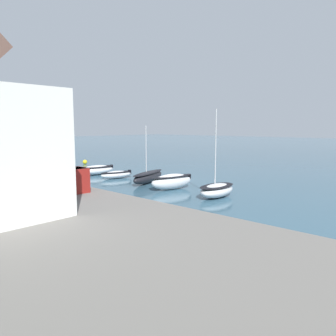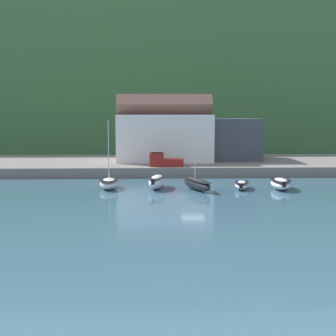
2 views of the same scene
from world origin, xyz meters
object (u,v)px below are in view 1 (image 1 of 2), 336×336
(mooring_buoy_0, at_px, (85,162))
(moored_boat_3, at_px, (116,174))
(moored_boat_1, at_px, (172,181))
(moored_boat_2, at_px, (148,176))
(moored_boat_0, at_px, (217,190))
(moored_boat_4, at_px, (96,170))
(pickup_truck_0, at_px, (67,180))

(mooring_buoy_0, bearing_deg, moored_boat_3, 159.16)
(moored_boat_1, relative_size, moored_boat_2, 0.76)
(moored_boat_0, xyz_separation_m, moored_boat_1, (5.59, -0.06, 0.16))
(mooring_buoy_0, bearing_deg, moored_boat_1, 165.43)
(moored_boat_2, height_order, mooring_buoy_0, moored_boat_2)
(moored_boat_3, height_order, moored_boat_4, moored_boat_4)
(moored_boat_1, distance_m, moored_boat_4, 14.37)
(moored_boat_2, distance_m, moored_boat_4, 9.78)
(moored_boat_0, bearing_deg, moored_boat_2, -8.31)
(moored_boat_4, relative_size, pickup_truck_0, 1.09)
(moored_boat_1, bearing_deg, moored_boat_0, -168.90)
(mooring_buoy_0, bearing_deg, pickup_truck_0, 144.11)
(pickup_truck_0, distance_m, mooring_buoy_0, 30.82)
(moored_boat_0, relative_size, moored_boat_1, 1.53)
(moored_boat_4, bearing_deg, moored_boat_0, -175.90)
(moored_boat_2, distance_m, pickup_truck_0, 12.91)
(pickup_truck_0, height_order, mooring_buoy_0, pickup_truck_0)
(moored_boat_2, relative_size, moored_boat_4, 1.30)
(pickup_truck_0, bearing_deg, moored_boat_3, -138.86)
(moored_boat_4, xyz_separation_m, mooring_buoy_0, (11.67, -5.90, -0.30))
(moored_boat_3, height_order, mooring_buoy_0, moored_boat_3)
(moored_boat_1, height_order, moored_boat_4, moored_boat_1)
(moored_boat_2, bearing_deg, mooring_buoy_0, -34.09)
(moored_boat_0, bearing_deg, mooring_buoy_0, -14.16)
(moored_boat_4, height_order, pickup_truck_0, pickup_truck_0)
(moored_boat_2, xyz_separation_m, moored_boat_4, (9.78, 0.20, -0.06))
(moored_boat_3, bearing_deg, pickup_truck_0, 139.66)
(moored_boat_3, bearing_deg, mooring_buoy_0, -7.58)
(moored_boat_4, relative_size, mooring_buoy_0, 7.06)
(moored_boat_1, xyz_separation_m, pickup_truck_0, (1.08, 11.28, 1.34))
(moored_boat_2, distance_m, moored_boat_3, 5.31)
(moored_boat_1, xyz_separation_m, moored_boat_2, (4.56, -1.06, -0.11))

